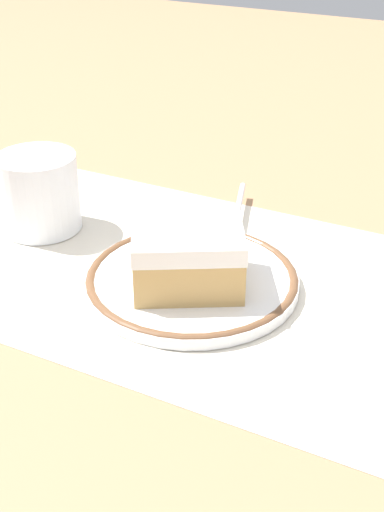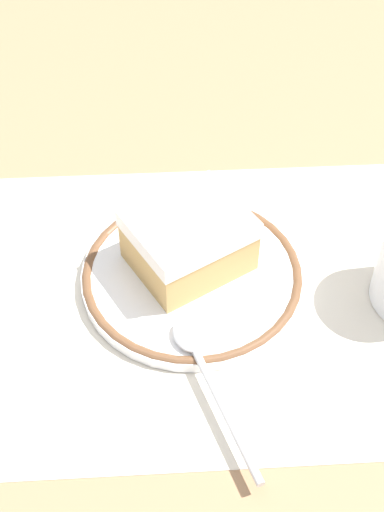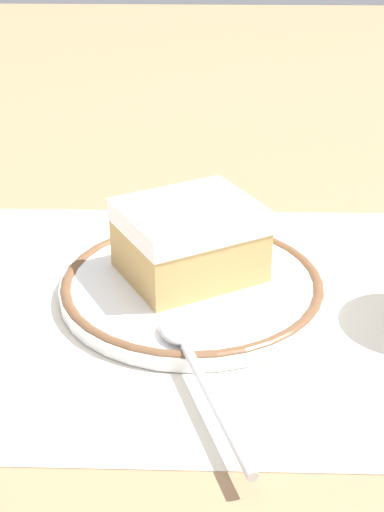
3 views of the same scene
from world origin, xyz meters
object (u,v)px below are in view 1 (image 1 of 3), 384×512
(spoon, at_px, (234,227))
(plate, at_px, (192,280))
(cup, at_px, (40,197))
(cake_slice, at_px, (188,256))

(spoon, bearing_deg, plate, 91.14)
(plate, height_order, cup, cup)
(cake_slice, bearing_deg, plate, -80.01)
(spoon, xyz_separation_m, cup, (0.18, 0.06, 0.02))
(cup, bearing_deg, plate, 170.75)
(plate, relative_size, cup, 2.37)
(plate, bearing_deg, cup, -9.25)
(cake_slice, distance_m, spoon, 0.11)
(spoon, bearing_deg, cake_slice, 92.15)
(plate, xyz_separation_m, spoon, (0.00, -0.09, 0.01))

